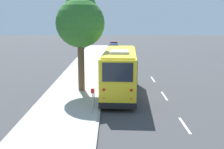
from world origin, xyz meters
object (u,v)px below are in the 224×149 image
at_px(parked_sedan_silver, 115,65).
at_px(parked_sedan_maroon, 114,45).
at_px(parked_sedan_navy, 116,57).
at_px(parked_sedan_tan, 113,52).
at_px(street_tree, 80,20).
at_px(sign_post_near, 93,101).
at_px(parked_sedan_blue, 114,48).
at_px(shuttle_bus, 120,70).
at_px(sign_post_far, 94,99).

relative_size(parked_sedan_silver, parked_sedan_maroon, 1.07).
bearing_deg(parked_sedan_navy, parked_sedan_tan, 4.18).
relative_size(parked_sedan_tan, street_tree, 0.61).
bearing_deg(sign_post_near, parked_sedan_blue, -2.49).
xyz_separation_m(shuttle_bus, sign_post_near, (-5.00, 1.76, -0.95)).
relative_size(parked_sedan_blue, parked_sedan_maroon, 0.97).
xyz_separation_m(parked_sedan_maroon, street_tree, (-34.58, 2.84, 5.02)).
bearing_deg(parked_sedan_maroon, parked_sedan_silver, 178.32).
distance_m(street_tree, sign_post_near, 7.61).
xyz_separation_m(parked_sedan_navy, parked_sedan_maroon, (18.20, 0.12, -0.00)).
bearing_deg(parked_sedan_navy, parked_sedan_blue, 1.21).
distance_m(parked_sedan_blue, sign_post_near, 34.75).
bearing_deg(parked_sedan_blue, street_tree, 176.94).
relative_size(parked_sedan_tan, sign_post_far, 4.50).
xyz_separation_m(parked_sedan_silver, parked_sedan_navy, (7.08, -0.20, 0.01)).
xyz_separation_m(street_tree, sign_post_far, (-4.56, -1.27, -4.95)).
bearing_deg(street_tree, parked_sedan_tan, -6.48).
bearing_deg(sign_post_near, parked_sedan_maroon, -2.22).
bearing_deg(shuttle_bus, parked_sedan_tan, 4.74).
relative_size(shuttle_bus, parked_sedan_navy, 2.02).
bearing_deg(street_tree, parked_sedan_blue, -5.50).
bearing_deg(shuttle_bus, parked_sedan_blue, 4.06).
height_order(parked_sedan_tan, sign_post_near, sign_post_near).
bearing_deg(parked_sedan_silver, parked_sedan_navy, -1.44).
distance_m(shuttle_bus, sign_post_far, 4.26).
bearing_deg(parked_sedan_navy, sign_post_near, 176.04).
bearing_deg(shuttle_bus, street_tree, 77.39).
xyz_separation_m(parked_sedan_navy, street_tree, (-16.38, 2.96, 5.01)).
distance_m(shuttle_bus, parked_sedan_blue, 29.75).
height_order(parked_sedan_navy, parked_sedan_blue, parked_sedan_blue).
xyz_separation_m(parked_sedan_blue, parked_sedan_maroon, (5.74, -0.06, -0.02)).
distance_m(parked_sedan_silver, parked_sedan_navy, 7.08).
height_order(parked_sedan_maroon, sign_post_near, sign_post_near).
distance_m(parked_sedan_navy, sign_post_near, 22.33).
relative_size(parked_sedan_navy, parked_sedan_tan, 0.96).
xyz_separation_m(shuttle_bus, street_tree, (0.88, 3.03, 3.71)).
bearing_deg(sign_post_near, shuttle_bus, -19.36).
bearing_deg(parked_sedan_maroon, parked_sedan_tan, 177.15).
bearing_deg(sign_post_far, parked_sedan_blue, -2.58).
bearing_deg(parked_sedan_blue, parked_sedan_navy, -176.72).
distance_m(shuttle_bus, parked_sedan_silver, 10.27).
height_order(parked_sedan_blue, parked_sedan_maroon, parked_sedan_blue).
distance_m(parked_sedan_tan, street_tree, 23.18).
xyz_separation_m(parked_sedan_silver, parked_sedan_tan, (13.18, 0.21, -0.00)).
distance_m(parked_sedan_maroon, sign_post_far, 39.17).
relative_size(parked_sedan_navy, sign_post_near, 2.88).
bearing_deg(parked_sedan_blue, parked_sedan_silver, -177.61).
xyz_separation_m(shuttle_bus, parked_sedan_silver, (10.18, 0.27, -1.31)).
bearing_deg(street_tree, sign_post_far, -164.42).
relative_size(parked_sedan_maroon, sign_post_far, 4.20).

